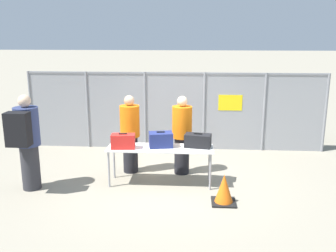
{
  "coord_description": "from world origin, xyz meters",
  "views": [
    {
      "loc": [
        0.47,
        -7.16,
        2.96
      ],
      "look_at": [
        -0.05,
        0.48,
        1.05
      ],
      "focal_mm": 40.0,
      "sensor_mm": 36.0,
      "label": 1
    }
  ],
  "objects": [
    {
      "name": "suitcase_red",
      "position": [
        -0.88,
        -0.21,
        0.9
      ],
      "size": [
        0.48,
        0.29,
        0.31
      ],
      "color": "red",
      "rests_on": "inspection_table"
    },
    {
      "name": "traveler_hooded",
      "position": [
        -2.65,
        -0.6,
        1.02
      ],
      "size": [
        0.46,
        0.71,
        1.85
      ],
      "rotation": [
        0.0,
        0.0,
        0.14
      ],
      "color": "#2D2D33",
      "rests_on": "ground_plane"
    },
    {
      "name": "suitcase_navy",
      "position": [
        -0.16,
        -0.07,
        0.91
      ],
      "size": [
        0.51,
        0.39,
        0.32
      ],
      "color": "navy",
      "rests_on": "inspection_table"
    },
    {
      "name": "security_worker_far",
      "position": [
        -0.87,
        0.5,
        0.87
      ],
      "size": [
        0.42,
        0.42,
        1.69
      ],
      "rotation": [
        0.0,
        0.0,
        2.62
      ],
      "color": "black",
      "rests_on": "ground_plane"
    },
    {
      "name": "traffic_cone",
      "position": [
        1.04,
        -0.94,
        0.25
      ],
      "size": [
        0.43,
        0.43,
        0.54
      ],
      "color": "black",
      "rests_on": "ground_plane"
    },
    {
      "name": "utility_trailer",
      "position": [
        2.04,
        3.69,
        0.42
      ],
      "size": [
        4.21,
        2.05,
        0.72
      ],
      "color": "#4C6B47",
      "rests_on": "ground_plane"
    },
    {
      "name": "security_worker_near",
      "position": [
        0.25,
        0.49,
        0.87
      ],
      "size": [
        0.42,
        0.42,
        1.69
      ],
      "rotation": [
        0.0,
        0.0,
        3.06
      ],
      "color": "black",
      "rests_on": "ground_plane"
    },
    {
      "name": "fence_section",
      "position": [
        0.01,
        2.26,
        1.05
      ],
      "size": [
        7.66,
        0.07,
        2.0
      ],
      "color": "gray",
      "rests_on": "ground_plane"
    },
    {
      "name": "inspection_table",
      "position": [
        -0.16,
        -0.12,
        0.7
      ],
      "size": [
        2.09,
        0.61,
        0.76
      ],
      "color": "silver",
      "rests_on": "ground_plane"
    },
    {
      "name": "ground_plane",
      "position": [
        0.0,
        0.0,
        0.0
      ],
      "size": [
        120.0,
        120.0,
        0.0
      ],
      "primitive_type": "plane",
      "color": "gray"
    },
    {
      "name": "suitcase_black",
      "position": [
        0.58,
        -0.04,
        0.89
      ],
      "size": [
        0.55,
        0.36,
        0.29
      ],
      "color": "black",
      "rests_on": "inspection_table"
    }
  ]
}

